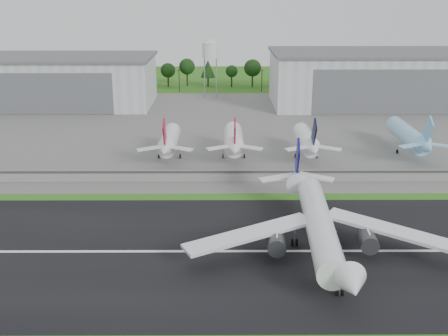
{
  "coord_description": "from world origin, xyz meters",
  "views": [
    {
      "loc": [
        0.51,
        -98.02,
        53.83
      ],
      "look_at": [
        1.13,
        40.0,
        9.0
      ],
      "focal_mm": 45.0,
      "sensor_mm": 36.0,
      "label": 1
    }
  ],
  "objects_px": {
    "main_airliner": "(319,231)",
    "parked_jet_skyblue": "(411,137)",
    "parked_jet_navy": "(307,141)",
    "parked_jet_red_b": "(234,141)",
    "parked_jet_red_a": "(169,142)"
  },
  "relations": [
    {
      "from": "parked_jet_red_b",
      "to": "parked_jet_skyblue",
      "type": "bearing_deg",
      "value": 4.87
    },
    {
      "from": "parked_jet_red_a",
      "to": "parked_jet_red_b",
      "type": "xyz_separation_m",
      "value": [
        21.05,
        0.03,
        0.22
      ]
    },
    {
      "from": "parked_jet_red_a",
      "to": "parked_jet_red_b",
      "type": "bearing_deg",
      "value": 0.09
    },
    {
      "from": "parked_jet_red_b",
      "to": "parked_jet_navy",
      "type": "bearing_deg",
      "value": -0.07
    },
    {
      "from": "main_airliner",
      "to": "parked_jet_red_a",
      "type": "bearing_deg",
      "value": -57.43
    },
    {
      "from": "parked_jet_red_a",
      "to": "parked_jet_navy",
      "type": "xyz_separation_m",
      "value": [
        44.83,
        0.0,
        0.03
      ]
    },
    {
      "from": "main_airliner",
      "to": "parked_jet_skyblue",
      "type": "relative_size",
      "value": 1.59
    },
    {
      "from": "parked_jet_skyblue",
      "to": "parked_jet_navy",
      "type": "bearing_deg",
      "value": -171.81
    },
    {
      "from": "parked_jet_red_a",
      "to": "main_airliner",
      "type": "bearing_deg",
      "value": -60.7
    },
    {
      "from": "main_airliner",
      "to": "parked_jet_navy",
      "type": "relative_size",
      "value": 1.89
    },
    {
      "from": "parked_jet_red_a",
      "to": "parked_jet_skyblue",
      "type": "bearing_deg",
      "value": 3.61
    },
    {
      "from": "parked_jet_red_a",
      "to": "parked_jet_navy",
      "type": "relative_size",
      "value": 1.0
    },
    {
      "from": "main_airliner",
      "to": "parked_jet_red_b",
      "type": "height_order",
      "value": "main_airliner"
    },
    {
      "from": "main_airliner",
      "to": "parked_jet_red_a",
      "type": "height_order",
      "value": "main_airliner"
    },
    {
      "from": "parked_jet_skyblue",
      "to": "parked_jet_red_a",
      "type": "bearing_deg",
      "value": -176.39
    }
  ]
}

